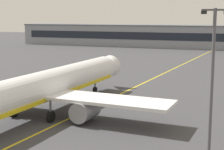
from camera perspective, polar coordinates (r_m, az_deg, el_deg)
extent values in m
cube|color=yellow|center=(55.54, 1.13, -3.12)|extent=(13.33, 179.55, 0.01)
cylinder|color=white|center=(44.18, -11.15, -1.93)|extent=(5.36, 36.13, 3.80)
cone|color=white|center=(60.77, -0.71, 1.32)|extent=(3.72, 2.75, 3.61)
cube|color=gold|center=(44.40, -11.11, -3.25)|extent=(5.16, 33.25, 0.44)
cube|color=black|center=(58.97, -1.48, 1.72)|extent=(2.90, 1.22, 0.60)
cube|color=white|center=(44.84, -10.68, -2.87)|extent=(32.18, 6.19, 0.36)
cylinder|color=black|center=(49.45, -16.03, -3.37)|extent=(1.96, 0.26, 1.95)
cylinder|color=gray|center=(41.14, -4.25, -5.58)|extent=(2.45, 3.70, 2.30)
cylinder|color=black|center=(42.73, -3.08, -5.00)|extent=(1.96, 0.26, 1.95)
cylinder|color=#4C4C51|center=(56.82, -2.71, -1.33)|extent=(0.24, 0.24, 1.60)
cylinder|color=black|center=(57.02, -2.70, -2.34)|extent=(0.44, 0.92, 0.90)
cylinder|color=#4C4C51|center=(44.54, -15.31, -4.27)|extent=(0.24, 0.24, 1.60)
cylinder|color=black|center=(44.81, -15.25, -5.67)|extent=(0.46, 1.32, 1.30)
cylinder|color=#4C4C51|center=(41.52, -9.70, -5.06)|extent=(0.24, 0.24, 1.60)
cylinder|color=black|center=(41.81, -9.66, -6.55)|extent=(0.46, 1.32, 1.30)
cylinder|color=#515156|center=(31.79, 15.51, -1.31)|extent=(0.28, 0.28, 12.65)
cube|color=#515156|center=(31.27, 16.01, 9.87)|extent=(2.20, 0.16, 0.16)
cube|color=black|center=(31.37, 14.34, 9.57)|extent=(0.44, 0.36, 0.28)
cube|color=black|center=(130.56, 17.33, 5.64)|extent=(156.19, 0.12, 2.80)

